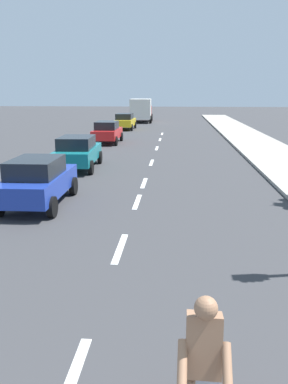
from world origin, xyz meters
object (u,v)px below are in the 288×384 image
object	(u,v)px
parked_car_yellow	(125,121)
delivery_truck	(141,110)
parked_car_teal	(78,151)
parked_car_red	(107,132)
parked_car_blue	(38,180)

from	to	relation	value
parked_car_yellow	delivery_truck	bearing A→B (deg)	86.45
delivery_truck	parked_car_yellow	bearing A→B (deg)	-96.39
parked_car_teal	parked_car_red	bearing A→B (deg)	88.72
parked_car_yellow	delivery_truck	xyz separation A→B (m)	(0.73, 9.71, 0.67)
parked_car_teal	delivery_truck	distance (m)	29.75
parked_car_red	parked_car_teal	bearing A→B (deg)	-88.36
parked_car_teal	parked_car_yellow	size ratio (longest dim) A/B	1.01
parked_car_yellow	delivery_truck	distance (m)	9.76
parked_car_teal	delivery_truck	bearing A→B (deg)	86.43
parked_car_teal	parked_car_yellow	xyz separation A→B (m)	(-0.39, 20.03, 0.00)
parked_car_blue	delivery_truck	xyz separation A→B (m)	(0.06, 35.91, 0.67)
parked_car_teal	parked_car_red	xyz separation A→B (m)	(-0.27, 9.60, -0.00)
parked_car_blue	parked_car_teal	distance (m)	6.18
parked_car_blue	parked_car_teal	xyz separation A→B (m)	(-0.28, 6.17, 0.00)
parked_car_red	delivery_truck	world-z (taller)	delivery_truck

